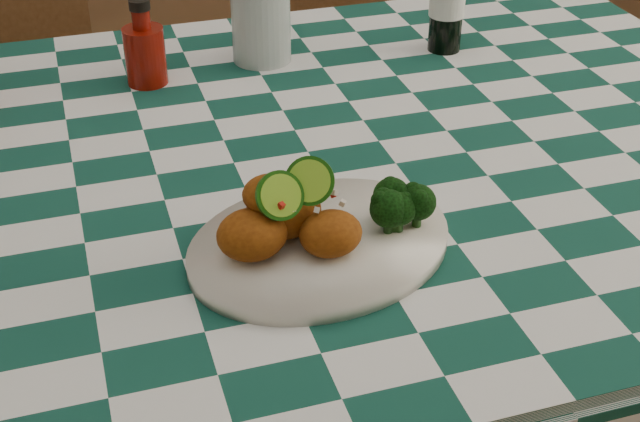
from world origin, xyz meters
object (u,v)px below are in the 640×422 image
object	(u,v)px
dining_table	(247,380)
ketchup_bottle	(144,42)
mason_jar	(261,20)
fried_chicken_pile	(297,207)
wooden_chair_right	(354,116)
plate	(320,245)
wooden_chair_left	(17,154)

from	to	relation	value
dining_table	ketchup_bottle	distance (m)	0.55
dining_table	mason_jar	bearing A→B (deg)	69.57
dining_table	ketchup_bottle	bearing A→B (deg)	104.36
fried_chicken_pile	wooden_chair_right	world-z (taller)	fried_chicken_pile
plate	wooden_chair_left	xyz separation A→B (m)	(-0.37, 0.90, -0.31)
plate	ketchup_bottle	size ratio (longest dim) A/B	2.32
fried_chicken_pile	dining_table	bearing A→B (deg)	95.88
fried_chicken_pile	mason_jar	world-z (taller)	mason_jar
plate	mason_jar	world-z (taller)	mason_jar
plate	ketchup_bottle	bearing A→B (deg)	103.46
dining_table	ketchup_bottle	world-z (taller)	ketchup_bottle
fried_chicken_pile	wooden_chair_left	xyz separation A→B (m)	(-0.34, 0.90, -0.36)
ketchup_bottle	mason_jar	distance (m)	0.20
wooden_chair_left	wooden_chair_right	xyz separation A→B (m)	(0.76, 0.09, -0.07)
fried_chicken_pile	plate	bearing A→B (deg)	0.00
fried_chicken_pile	ketchup_bottle	distance (m)	0.52
ketchup_bottle	wooden_chair_left	distance (m)	0.59
wooden_chair_right	ketchup_bottle	bearing A→B (deg)	-129.94
mason_jar	wooden_chair_left	bearing A→B (deg)	140.81
dining_table	mason_jar	size ratio (longest dim) A/B	12.13
ketchup_bottle	wooden_chair_left	size ratio (longest dim) A/B	0.14
plate	wooden_chair_right	size ratio (longest dim) A/B	0.37
plate	wooden_chair_left	bearing A→B (deg)	112.03
dining_table	ketchup_bottle	xyz separation A→B (m)	(-0.07, 0.29, 0.46)
dining_table	ketchup_bottle	size ratio (longest dim) A/B	12.36
ketchup_bottle	wooden_chair_right	world-z (taller)	ketchup_bottle
fried_chicken_pile	mason_jar	size ratio (longest dim) A/B	1.07
fried_chicken_pile	wooden_chair_right	bearing A→B (deg)	67.17
ketchup_bottle	mason_jar	xyz separation A→B (m)	(0.19, 0.03, 0.00)
fried_chicken_pile	wooden_chair_right	size ratio (longest dim) A/B	0.18
wooden_chair_left	wooden_chair_right	size ratio (longest dim) A/B	1.17
dining_table	plate	size ratio (longest dim) A/B	5.32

